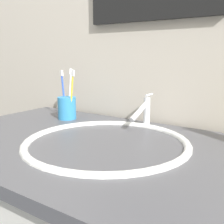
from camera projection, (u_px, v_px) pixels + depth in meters
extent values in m
cube|color=beige|center=(154.00, 35.00, 1.07)|extent=(2.35, 0.04, 2.40)
cube|color=#4C4C51|center=(96.00, 148.00, 0.84)|extent=(1.15, 0.67, 0.03)
ellipsoid|color=white|center=(106.00, 158.00, 0.84)|extent=(0.44, 0.44, 0.09)
torus|color=white|center=(106.00, 143.00, 0.83)|extent=(0.50, 0.50, 0.02)
cylinder|color=#595B60|center=(106.00, 171.00, 0.85)|extent=(0.03, 0.03, 0.01)
cylinder|color=silver|center=(147.00, 112.00, 1.03)|extent=(0.02, 0.02, 0.11)
cylinder|color=silver|center=(140.00, 111.00, 0.98)|extent=(0.02, 0.12, 0.06)
cylinder|color=silver|center=(149.00, 95.00, 1.03)|extent=(0.01, 0.05, 0.01)
cylinder|color=#338CCC|center=(67.00, 108.00, 1.15)|extent=(0.07, 0.07, 0.09)
cylinder|color=blue|center=(64.00, 95.00, 1.16)|extent=(0.03, 0.01, 0.18)
cube|color=white|center=(62.00, 73.00, 1.15)|extent=(0.02, 0.01, 0.03)
cylinder|color=white|center=(70.00, 94.00, 1.17)|extent=(0.03, 0.05, 0.19)
cube|color=white|center=(71.00, 72.00, 1.18)|extent=(0.01, 0.02, 0.03)
cylinder|color=yellow|center=(71.00, 96.00, 1.11)|extent=(0.03, 0.01, 0.19)
cube|color=white|center=(73.00, 73.00, 1.08)|extent=(0.02, 0.01, 0.03)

